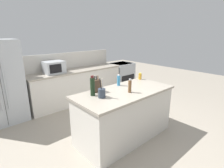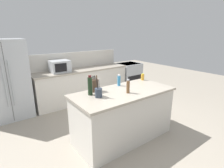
# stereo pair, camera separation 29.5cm
# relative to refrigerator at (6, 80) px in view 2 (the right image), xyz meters

# --- Properties ---
(ground_plane) EXTENTS (14.00, 14.00, 0.00)m
(ground_plane) POSITION_rel_refrigerator_xyz_m (1.59, -2.25, -0.91)
(ground_plane) COLOR gray
(back_counter_run) EXTENTS (2.77, 0.66, 0.94)m
(back_counter_run) POSITION_rel_refrigerator_xyz_m (1.89, -0.05, -0.44)
(back_counter_run) COLOR beige
(back_counter_run) RESTS_ON ground_plane
(wall_backsplash) EXTENTS (2.73, 0.03, 0.46)m
(wall_backsplash) POSITION_rel_refrigerator_xyz_m (1.89, 0.27, 0.26)
(wall_backsplash) COLOR beige
(wall_backsplash) RESTS_ON back_counter_run
(kitchen_island) EXTENTS (1.88, 0.89, 0.94)m
(kitchen_island) POSITION_rel_refrigerator_xyz_m (1.59, -2.25, -0.44)
(kitchen_island) COLOR beige
(kitchen_island) RESTS_ON ground_plane
(refrigerator) EXTENTS (0.94, 0.75, 1.82)m
(refrigerator) POSITION_rel_refrigerator_xyz_m (0.00, 0.00, 0.00)
(refrigerator) COLOR #ADB2B7
(refrigerator) RESTS_ON ground_plane
(range_oven) EXTENTS (0.76, 0.65, 0.92)m
(range_oven) POSITION_rel_refrigerator_xyz_m (3.70, -0.05, -0.44)
(range_oven) COLOR #ADB2B7
(range_oven) RESTS_ON ground_plane
(microwave) EXTENTS (0.49, 0.39, 0.31)m
(microwave) POSITION_rel_refrigerator_xyz_m (1.26, -0.05, 0.18)
(microwave) COLOR #ADB2B7
(microwave) RESTS_ON back_counter_run
(knife_block) EXTENTS (0.14, 0.11, 0.29)m
(knife_block) POSITION_rel_refrigerator_xyz_m (1.18, -1.95, 0.14)
(knife_block) COLOR #4C3828
(knife_block) RESTS_ON kitchen_island
(utensil_crock) EXTENTS (0.12, 0.12, 0.32)m
(utensil_crock) POSITION_rel_refrigerator_xyz_m (1.07, -2.24, 0.11)
(utensil_crock) COLOR #333D4C
(utensil_crock) RESTS_ON kitchen_island
(wine_bottle) EXTENTS (0.08, 0.08, 0.34)m
(wine_bottle) POSITION_rel_refrigerator_xyz_m (1.02, -2.06, 0.19)
(wine_bottle) COLOR black
(wine_bottle) RESTS_ON kitchen_island
(dish_soap_bottle) EXTENTS (0.06, 0.06, 0.22)m
(dish_soap_bottle) POSITION_rel_refrigerator_xyz_m (1.74, -1.94, 0.14)
(dish_soap_bottle) COLOR #3384BC
(dish_soap_bottle) RESTS_ON kitchen_island
(pepper_grinder) EXTENTS (0.06, 0.06, 0.25)m
(pepper_grinder) POSITION_rel_refrigerator_xyz_m (1.59, -2.37, 0.15)
(pepper_grinder) COLOR brown
(pepper_grinder) RESTS_ON kitchen_island
(honey_jar) EXTENTS (0.07, 0.07, 0.14)m
(honey_jar) POSITION_rel_refrigerator_xyz_m (2.42, -1.91, 0.10)
(honey_jar) COLOR gold
(honey_jar) RESTS_ON kitchen_island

